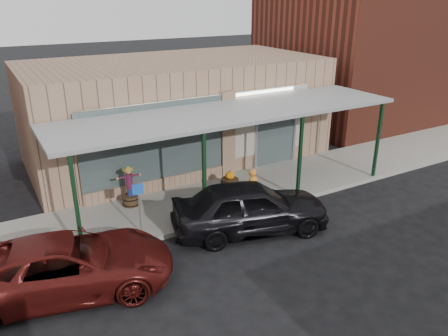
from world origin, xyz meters
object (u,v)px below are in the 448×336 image
barrel_pumpkin (230,183)px  barrel_scarecrow (130,192)px  parked_sedan (250,207)px  car_maroon (67,265)px  handicap_sign (139,202)px

barrel_pumpkin → barrel_scarecrow: bearing=170.4°
barrel_pumpkin → parked_sedan: 2.73m
car_maroon → handicap_sign: bearing=-44.3°
barrel_pumpkin → parked_sedan: size_ratio=0.17×
barrel_scarecrow → barrel_pumpkin: barrel_scarecrow is taller
barrel_scarecrow → handicap_sign: bearing=-96.7°
barrel_scarecrow → barrel_pumpkin: size_ratio=1.69×
parked_sedan → handicap_sign: bearing=82.4°
barrel_scarecrow → parked_sedan: parked_sedan is taller
handicap_sign → parked_sedan: bearing=-13.9°
barrel_scarecrow → handicap_sign: size_ratio=0.89×
barrel_scarecrow → parked_sedan: (2.64, -3.16, 0.17)m
handicap_sign → barrel_scarecrow: bearing=89.1°
parked_sedan → barrel_pumpkin: bearing=-2.3°
barrel_scarecrow → parked_sedan: bearing=-46.8°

